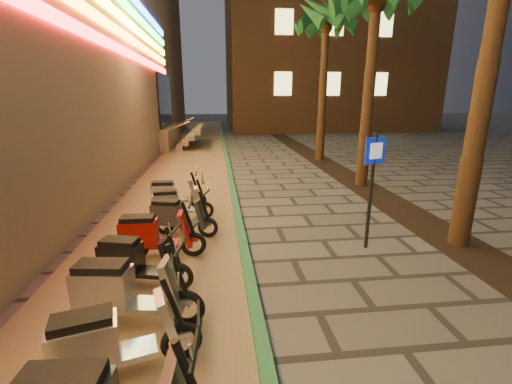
{
  "coord_description": "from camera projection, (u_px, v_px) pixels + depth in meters",
  "views": [
    {
      "loc": [
        -1.37,
        -4.11,
        2.98
      ],
      "look_at": [
        -0.65,
        2.25,
        1.2
      ],
      "focal_mm": 24.0,
      "sensor_mm": 36.0,
      "label": 1
    }
  ],
  "objects": [
    {
      "name": "palm_c",
      "position": [
        376.0,
        4.0,
        10.44
      ],
      "size": [
        2.97,
        3.02,
        6.91
      ],
      "color": "#472D19",
      "rests_on": "ground"
    },
    {
      "name": "scooter_3",
      "position": [
        110.0,
        341.0,
        3.63
      ],
      "size": [
        1.56,
        0.78,
        1.1
      ],
      "rotation": [
        0.0,
        0.0,
        0.27
      ],
      "color": "black",
      "rests_on": "ground"
    },
    {
      "name": "pedestrian_sign",
      "position": [
        373.0,
        176.0,
        6.63
      ],
      "size": [
        0.49,
        0.21,
        2.32
      ],
      "rotation": [
        0.0,
        0.0,
        0.38
      ],
      "color": "black",
      "rests_on": "ground"
    },
    {
      "name": "scooter_7",
      "position": [
        177.0,
        216.0,
        7.53
      ],
      "size": [
        1.48,
        0.75,
        1.05
      ],
      "rotation": [
        0.0,
        0.0,
        -0.27
      ],
      "color": "black",
      "rests_on": "ground"
    },
    {
      "name": "scooter_5",
      "position": [
        135.0,
        260.0,
        5.45
      ],
      "size": [
        1.52,
        0.73,
        1.07
      ],
      "rotation": [
        0.0,
        0.0,
        -0.24
      ],
      "color": "black",
      "rests_on": "ground"
    },
    {
      "name": "scooter_8",
      "position": [
        176.0,
        204.0,
        8.4
      ],
      "size": [
        1.48,
        0.53,
        1.04
      ],
      "rotation": [
        0.0,
        0.0,
        0.08
      ],
      "color": "black",
      "rests_on": "ground"
    },
    {
      "name": "planting_strip",
      "position": [
        389.0,
        202.0,
        10.06
      ],
      "size": [
        1.2,
        40.0,
        0.02
      ],
      "primitive_type": "cube",
      "color": "black",
      "rests_on": "ground"
    },
    {
      "name": "parking_strip",
      "position": [
        188.0,
        171.0,
        14.17
      ],
      "size": [
        3.4,
        60.0,
        0.01
      ],
      "primitive_type": "cube",
      "color": "#8C7251",
      "rests_on": "ground"
    },
    {
      "name": "palm_d",
      "position": [
        326.0,
        28.0,
        15.17
      ],
      "size": [
        2.97,
        3.02,
        7.16
      ],
      "color": "#472D19",
      "rests_on": "ground"
    },
    {
      "name": "green_curb",
      "position": [
        229.0,
        169.0,
        14.34
      ],
      "size": [
        0.18,
        60.0,
        0.1
      ],
      "primitive_type": "cube",
      "color": "#296F42",
      "rests_on": "ground"
    },
    {
      "name": "scooter_4",
      "position": [
        123.0,
        291.0,
        4.5
      ],
      "size": [
        1.71,
        0.67,
        1.2
      ],
      "rotation": [
        0.0,
        0.0,
        -0.13
      ],
      "color": "black",
      "rests_on": "ground"
    },
    {
      "name": "ground",
      "position": [
        319.0,
        313.0,
        4.88
      ],
      "size": [
        120.0,
        120.0,
        0.0
      ],
      "primitive_type": "plane",
      "color": "#474442",
      "rests_on": "ground"
    },
    {
      "name": "scooter_9",
      "position": [
        172.0,
        194.0,
        9.28
      ],
      "size": [
        1.47,
        0.51,
        1.04
      ],
      "rotation": [
        0.0,
        0.0,
        0.0
      ],
      "color": "black",
      "rests_on": "ground"
    },
    {
      "name": "scooter_6",
      "position": [
        152.0,
        234.0,
        6.43
      ],
      "size": [
        1.58,
        0.56,
        1.12
      ],
      "rotation": [
        0.0,
        0.0,
        -0.01
      ],
      "color": "black",
      "rests_on": "ground"
    }
  ]
}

